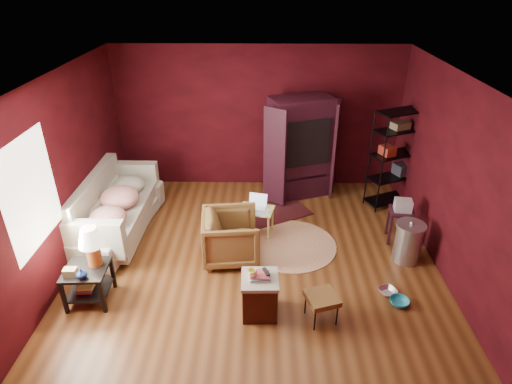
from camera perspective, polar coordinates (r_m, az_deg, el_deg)
room at (r=6.13m, az=-0.41°, el=2.38°), size 5.54×5.04×2.84m
sofa at (r=7.50m, az=-18.38°, el=-2.29°), size 0.97×2.36×0.90m
armchair at (r=6.54m, az=-3.37°, el=-5.69°), size 0.85×0.90×0.85m
pet_bowl_steel at (r=6.33m, az=17.25°, el=-11.91°), size 0.24×0.15×0.24m
pet_bowl_turquoise at (r=6.19m, az=18.69°, el=-13.12°), size 0.27×0.17×0.26m
vase at (r=5.95m, az=-22.25°, el=-10.05°), size 0.18×0.18×0.14m
mug at (r=5.38m, az=-0.51°, el=-10.65°), size 0.14×0.13×0.12m
side_table at (r=6.08m, az=-21.37°, el=-8.22°), size 0.58×0.58×1.10m
sofa_cushions at (r=7.51m, az=-18.42°, el=-2.12°), size 0.93×2.25×0.94m
hamper at (r=5.66m, az=0.51°, el=-13.54°), size 0.48×0.48×0.66m
footstool at (r=5.61m, az=8.79°, el=-13.92°), size 0.48×0.48×0.39m
rug_round at (r=7.07m, az=4.61°, el=-7.03°), size 1.83×1.83×0.01m
rug_oriental at (r=7.92m, az=2.67°, el=-2.62°), size 1.39×1.23×0.01m
laptop_desk at (r=7.11m, az=0.05°, el=-2.60°), size 0.64×0.54×0.70m
tv_armoire at (r=8.18m, az=5.91°, el=6.08°), size 1.44×1.11×1.95m
wire_shelving at (r=8.18m, az=18.18°, el=4.77°), size 0.98×0.73×1.84m
small_stand at (r=7.26m, az=18.90°, el=-2.34°), size 0.43×0.43×0.76m
trash_can at (r=6.94m, az=19.62°, el=-6.31°), size 0.51×0.51×0.70m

